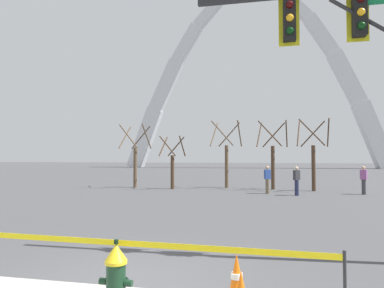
{
  "coord_description": "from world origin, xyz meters",
  "views": [
    {
      "loc": [
        2.24,
        -5.33,
        2.1
      ],
      "look_at": [
        0.08,
        5.0,
        2.5
      ],
      "focal_mm": 32.25,
      "sensor_mm": 36.0,
      "label": 1
    }
  ],
  "objects": [
    {
      "name": "ground_plane",
      "position": [
        0.0,
        0.0,
        0.0
      ],
      "size": [
        240.0,
        240.0,
        0.0
      ],
      "primitive_type": "plane",
      "color": "#474749"
    },
    {
      "name": "caution_tape_barrier",
      "position": [
        0.44,
        -0.82,
        0.68
      ],
      "size": [
        5.5,
        0.24,
        0.99
      ],
      "color": "#232326",
      "rests_on": "ground"
    },
    {
      "name": "fire_hydrant",
      "position": [
        0.28,
        -0.95,
        0.47
      ],
      "size": [
        0.46,
        0.48,
        0.99
      ],
      "color": "black",
      "rests_on": "ground"
    },
    {
      "name": "tree_far_left",
      "position": [
        -6.48,
        17.22,
        1.92
      ],
      "size": [
        1.99,
        2.0,
        4.33
      ],
      "color": "brown",
      "rests_on": "ground"
    },
    {
      "name": "pedestrian_standing_center",
      "position": [
        2.44,
        14.95,
        0.82
      ],
      "size": [
        0.39,
        0.33,
        1.59
      ],
      "color": "brown",
      "rests_on": "ground"
    },
    {
      "name": "tree_right_mid",
      "position": [
        5.25,
        17.12,
        1.97
      ],
      "size": [
        2.04,
        2.05,
        4.43
      ],
      "color": "#473323",
      "rests_on": "ground"
    },
    {
      "name": "tree_center_right",
      "position": [
        2.81,
        17.73,
        1.97
      ],
      "size": [
        2.04,
        2.05,
        4.44
      ],
      "color": "#473323",
      "rests_on": "ground"
    },
    {
      "name": "tree_left_mid",
      "position": [
        -3.68,
        16.71,
        1.55
      ],
      "size": [
        1.62,
        1.63,
        3.48
      ],
      "color": "#473323",
      "rests_on": "ground"
    },
    {
      "name": "monument_arch",
      "position": [
        0.0,
        62.17,
        16.3
      ],
      "size": [
        50.4,
        2.81,
        36.82
      ],
      "color": "silver",
      "rests_on": "ground"
    },
    {
      "name": "pedestrian_walking_right",
      "position": [
        7.72,
        15.6,
        0.82
      ],
      "size": [
        0.39,
        0.34,
        1.59
      ],
      "color": "#38383D",
      "rests_on": "ground"
    },
    {
      "name": "traffic_cone_by_hydrant",
      "position": [
        1.85,
        -0.35,
        0.36
      ],
      "size": [
        0.36,
        0.36,
        0.73
      ],
      "color": "black",
      "rests_on": "ground"
    },
    {
      "name": "tree_center_left",
      "position": [
        -0.27,
        18.31,
        2.03
      ],
      "size": [
        2.1,
        2.11,
        4.56
      ],
      "color": "brown",
      "rests_on": "ground"
    },
    {
      "name": "pedestrian_walking_left",
      "position": [
        3.99,
        14.29,
        0.82
      ],
      "size": [
        0.39,
        0.37,
        1.59
      ],
      "color": "#232847",
      "rests_on": "ground"
    },
    {
      "name": "traffic_signal_gantry",
      "position": [
        4.46,
        2.25,
        4.07
      ],
      "size": [
        5.02,
        0.44,
        6.0
      ],
      "color": "#232326",
      "rests_on": "ground"
    }
  ]
}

